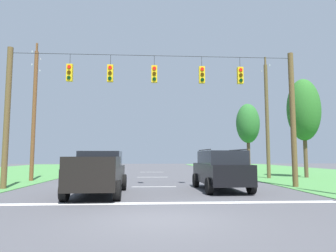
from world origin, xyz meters
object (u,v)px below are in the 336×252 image
at_px(suv_black, 221,169).
at_px(distant_car_crossing_white, 85,169).
at_px(overhead_signal_span, 154,108).
at_px(tree_roadside_far_right, 248,124).
at_px(utility_pole_near_left, 34,111).
at_px(tree_roadside_right, 304,110).
at_px(pickup_truck, 99,173).
at_px(utility_pole_mid_right, 267,118).

height_order(suv_black, distant_car_crossing_white, suv_black).
distance_m(overhead_signal_span, tree_roadside_far_right, 21.05).
bearing_deg(utility_pole_near_left, tree_roadside_right, 5.38).
relative_size(pickup_truck, tree_roadside_right, 0.68).
bearing_deg(utility_pole_near_left, utility_pole_mid_right, 4.65).
bearing_deg(utility_pole_mid_right, tree_roadside_right, 9.22).
relative_size(distant_car_crossing_white, utility_pole_near_left, 0.45).
xyz_separation_m(utility_pole_mid_right, tree_roadside_right, (3.26, 0.53, 0.77)).
height_order(distant_car_crossing_white, tree_roadside_far_right, tree_roadside_far_right).
height_order(tree_roadside_right, tree_roadside_far_right, tree_roadside_right).
xyz_separation_m(distant_car_crossing_white, utility_pole_near_left, (-3.38, -1.41, 4.11)).
xyz_separation_m(distant_car_crossing_white, tree_roadside_far_right, (16.15, 11.29, 4.65)).
distance_m(pickup_truck, distant_car_crossing_white, 9.52).
distance_m(suv_black, utility_pole_near_left, 13.91).
bearing_deg(suv_black, overhead_signal_span, 159.19).
xyz_separation_m(pickup_truck, utility_pole_mid_right, (11.48, 9.19, 3.69)).
relative_size(pickup_truck, distant_car_crossing_white, 1.23).
bearing_deg(distant_car_crossing_white, utility_pole_near_left, -157.35).
bearing_deg(suv_black, pickup_truck, -166.88).
relative_size(pickup_truck, utility_pole_near_left, 0.55).
bearing_deg(overhead_signal_span, tree_roadside_right, 30.11).
xyz_separation_m(tree_roadside_right, tree_roadside_far_right, (-1.08, 10.76, 0.01)).
relative_size(overhead_signal_span, tree_roadside_right, 2.00).
bearing_deg(utility_pole_near_left, pickup_truck, -53.01).
distance_m(overhead_signal_span, utility_pole_mid_right, 11.09).
relative_size(pickup_truck, tree_roadside_far_right, 0.70).
bearing_deg(utility_pole_mid_right, overhead_signal_span, -143.79).
relative_size(suv_black, utility_pole_mid_right, 0.51).
bearing_deg(utility_pole_near_left, distant_car_crossing_white, 22.65).
bearing_deg(pickup_truck, utility_pole_mid_right, 38.69).
xyz_separation_m(utility_pole_near_left, tree_roadside_right, (20.60, 1.94, 0.53)).
height_order(suv_black, tree_roadside_right, tree_roadside_right).
bearing_deg(utility_pole_near_left, suv_black, -28.64).
relative_size(utility_pole_near_left, tree_roadside_far_right, 1.26).
height_order(utility_pole_near_left, tree_roadside_right, utility_pole_near_left).
bearing_deg(tree_roadside_right, suv_black, -136.71).
bearing_deg(utility_pole_mid_right, utility_pole_near_left, -175.35).
relative_size(utility_pole_near_left, tree_roadside_right, 1.23).
height_order(distant_car_crossing_white, utility_pole_near_left, utility_pole_near_left).
relative_size(overhead_signal_span, utility_pole_mid_right, 1.66).
relative_size(suv_black, distant_car_crossing_white, 1.10).
bearing_deg(pickup_truck, tree_roadside_far_right, 56.28).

